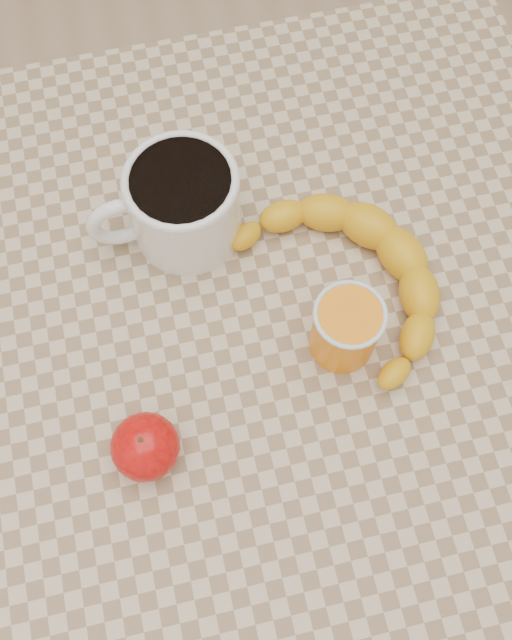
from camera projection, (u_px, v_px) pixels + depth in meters
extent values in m
plane|color=tan|center=(256.00, 463.00, 1.44)|extent=(3.00, 3.00, 0.00)
cube|color=tan|center=(256.00, 334.00, 0.76)|extent=(0.80, 0.80, 0.04)
cube|color=#906949|center=(256.00, 350.00, 0.81)|extent=(0.74, 0.74, 0.06)
cylinder|color=#906949|center=(8.00, 269.00, 1.21)|extent=(0.05, 0.05, 0.71)
cylinder|color=#906949|center=(403.00, 188.00, 1.26)|extent=(0.05, 0.05, 0.71)
cylinder|color=white|center=(185.00, 206.00, 0.74)|extent=(0.12, 0.12, 0.10)
cylinder|color=black|center=(180.00, 182.00, 0.70)|extent=(0.10, 0.10, 0.01)
torus|color=white|center=(180.00, 180.00, 0.70)|extent=(0.12, 0.12, 0.01)
torus|color=white|center=(122.00, 222.00, 0.73)|extent=(0.08, 0.02, 0.07)
cylinder|color=orange|center=(345.00, 330.00, 0.70)|extent=(0.07, 0.07, 0.08)
torus|color=silver|center=(350.00, 314.00, 0.66)|extent=(0.07, 0.07, 0.00)
ellipsoid|color=#910408|center=(145.00, 447.00, 0.66)|extent=(0.07, 0.07, 0.06)
cylinder|color=#382311|center=(141.00, 441.00, 0.64)|extent=(0.01, 0.01, 0.01)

